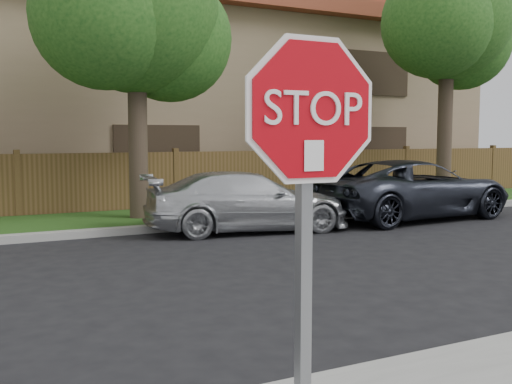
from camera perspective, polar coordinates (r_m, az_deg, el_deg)
far_curb at (r=12.38m, az=-20.27°, el=-4.05°), size 70.00×0.30×0.15m
grass_strip at (r=14.00m, az=-21.05°, el=-3.08°), size 70.00×3.00×0.12m
fence at (r=15.50m, az=-21.75°, el=0.44°), size 70.00×0.12×1.60m
tree_mid at (r=14.39m, az=-11.17°, el=16.67°), size 4.80×3.90×7.35m
tree_right at (r=19.37m, az=18.14°, el=15.63°), size 4.80×3.90×8.20m
stop_sign at (r=2.97m, az=5.06°, el=1.56°), size 1.01×0.13×2.55m
sedan_right at (r=12.74m, az=-0.82°, el=-0.91°), size 4.62×2.49×1.27m
sedan_far_right at (r=15.22m, az=14.71°, el=0.26°), size 5.32×2.68×1.44m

